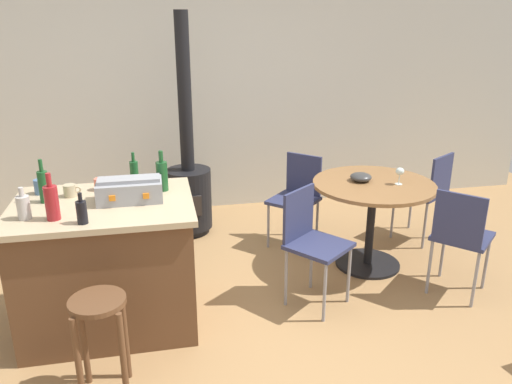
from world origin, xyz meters
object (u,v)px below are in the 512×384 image
object	(u,v)px
kitchen_island	(109,264)
toolbox	(130,190)
bottle_1	(134,172)
folding_chair_far	(427,189)
wooden_stool	(100,327)
folding_chair_near	(461,234)
bottle_0	(162,175)
folding_chair_left	(297,193)
folding_chair_right	(311,238)
bottle_3	(82,212)
dining_table	(372,203)
bottle_4	(52,202)
cup_0	(40,187)
cup_1	(101,184)
bottle_5	(44,186)
bottle_2	(24,207)
wine_glass	(400,172)
wood_stove	(189,184)
serving_bowl	(361,177)
cup_2	(70,191)

from	to	relation	value
kitchen_island	toolbox	size ratio (longest dim) A/B	2.80
bottle_1	folding_chair_far	bearing A→B (deg)	10.29
kitchen_island	wooden_stool	xyz separation A→B (m)	(0.00, -0.75, -0.01)
folding_chair_near	bottle_0	world-z (taller)	bottle_0
toolbox	bottle_1	xyz separation A→B (m)	(0.02, 0.34, 0.02)
folding_chair_left	bottle_1	world-z (taller)	bottle_1
folding_chair_right	toolbox	size ratio (longest dim) A/B	2.08
bottle_3	toolbox	bearing A→B (deg)	51.86
dining_table	bottle_0	distance (m)	1.81
kitchen_island	wooden_stool	bearing A→B (deg)	-89.66
toolbox	bottle_4	xyz separation A→B (m)	(-0.45, -0.24, 0.04)
toolbox	cup_0	xyz separation A→B (m)	(-0.61, 0.27, -0.02)
folding_chair_near	cup_1	world-z (taller)	cup_1
toolbox	bottle_1	world-z (taller)	bottle_1
toolbox	bottle_5	size ratio (longest dim) A/B	1.45
folding_chair_far	bottle_3	xyz separation A→B (m)	(-2.96, -1.16, 0.46)
bottle_2	wine_glass	world-z (taller)	bottle_2
toolbox	bottle_5	distance (m)	0.56
wooden_stool	cup_0	bearing A→B (deg)	113.08
dining_table	wine_glass	distance (m)	0.35
folding_chair_right	bottle_3	distance (m)	1.64
wooden_stool	wood_stove	distance (m)	2.33
bottle_4	toolbox	bearing A→B (deg)	28.22
wooden_stool	serving_bowl	distance (m)	2.43
cup_0	serving_bowl	distance (m)	2.50
bottle_4	cup_0	world-z (taller)	bottle_4
kitchen_island	serving_bowl	xyz separation A→B (m)	(2.05, 0.51, 0.34)
wood_stove	bottle_1	world-z (taller)	wood_stove
bottle_4	wood_stove	bearing A→B (deg)	61.60
bottle_1	bottle_5	distance (m)	0.63
toolbox	wine_glass	xyz separation A→B (m)	(2.14, 0.36, -0.12)
wine_glass	kitchen_island	bearing A→B (deg)	-171.01
folding_chair_right	kitchen_island	bearing A→B (deg)	179.57
bottle_0	wooden_stool	bearing A→B (deg)	-113.48
wooden_stool	bottle_1	xyz separation A→B (m)	(0.20, 1.09, 0.56)
folding_chair_far	bottle_5	bearing A→B (deg)	-167.18
bottle_2	folding_chair_right	bearing A→B (deg)	5.49
folding_chair_right	serving_bowl	distance (m)	0.83
bottle_4	wine_glass	size ratio (longest dim) A/B	2.05
kitchen_island	serving_bowl	size ratio (longest dim) A/B	6.61
folding_chair_near	cup_2	world-z (taller)	cup_2
folding_chair_right	wine_glass	distance (m)	1.00
folding_chair_near	wine_glass	size ratio (longest dim) A/B	6.12
bottle_4	cup_1	distance (m)	0.57
wood_stove	folding_chair_near	bearing A→B (deg)	-40.43
folding_chair_right	bottle_4	bearing A→B (deg)	-172.54
bottle_4	dining_table	bearing A→B (deg)	15.84
folding_chair_left	bottle_5	size ratio (longest dim) A/B	2.90
folding_chair_near	wine_glass	xyz separation A→B (m)	(-0.27, 0.52, 0.35)
bottle_5	serving_bowl	world-z (taller)	bottle_5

